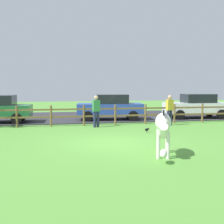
% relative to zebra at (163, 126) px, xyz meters
% --- Properties ---
extents(ground_plane, '(60.00, 60.00, 0.00)m').
position_rel_zebra_xyz_m(ground_plane, '(-1.05, 2.38, -0.93)').
color(ground_plane, '#549338').
extents(parking_asphalt, '(28.00, 7.40, 0.05)m').
position_rel_zebra_xyz_m(parking_asphalt, '(-1.05, 11.68, -0.90)').
color(parking_asphalt, '#2D2D33').
rests_on(parking_asphalt, ground_plane).
extents(paddock_fence, '(20.86, 0.11, 1.11)m').
position_rel_zebra_xyz_m(paddock_fence, '(-1.67, 7.38, -0.29)').
color(paddock_fence, brown).
rests_on(paddock_fence, ground_plane).
extents(zebra, '(0.92, 1.86, 1.41)m').
position_rel_zebra_xyz_m(zebra, '(0.00, 0.00, 0.00)').
color(zebra, white).
rests_on(zebra, ground_plane).
extents(crow_on_grass, '(0.22, 0.10, 0.20)m').
position_rel_zebra_xyz_m(crow_on_grass, '(0.96, 4.52, -0.80)').
color(crow_on_grass, black).
rests_on(crow_on_grass, ground_plane).
extents(parked_car_blue, '(4.16, 2.22, 1.56)m').
position_rel_zebra_xyz_m(parked_car_blue, '(0.17, 9.46, -0.08)').
color(parked_car_blue, '#2D4CAD').
rests_on(parked_car_blue, parking_asphalt).
extents(parked_car_white, '(4.12, 2.13, 1.56)m').
position_rel_zebra_xyz_m(parked_car_white, '(5.84, 9.31, -0.08)').
color(parked_car_white, white).
rests_on(parked_car_white, parking_asphalt).
extents(visitor_left_of_tree, '(0.40, 0.30, 1.64)m').
position_rel_zebra_xyz_m(visitor_left_of_tree, '(2.89, 6.57, -0.02)').
color(visitor_left_of_tree, '#232847').
rests_on(visitor_left_of_tree, ground_plane).
extents(visitor_right_of_tree, '(0.40, 0.30, 1.64)m').
position_rel_zebra_xyz_m(visitor_right_of_tree, '(-1.11, 6.60, -0.02)').
color(visitor_right_of_tree, '#232847').
rests_on(visitor_right_of_tree, ground_plane).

